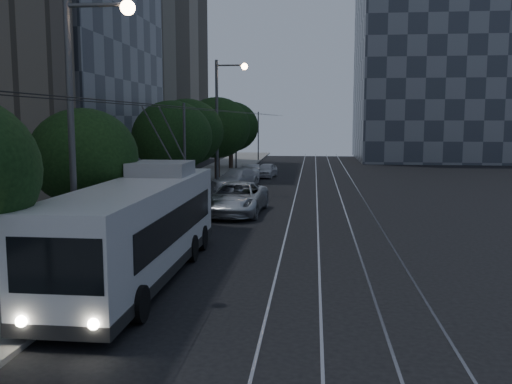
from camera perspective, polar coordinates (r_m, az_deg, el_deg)
The scene contains 20 objects.
ground at distance 20.24m, azimuth 1.42°, elevation -7.52°, with size 120.00×120.00×0.00m, color black.
sidewalk at distance 40.83m, azimuth -6.95°, elevation 0.11°, with size 5.00×90.00×0.15m, color slate.
tram_rails at distance 39.85m, azimuth 7.21°, elevation -0.17°, with size 4.52×90.00×0.02m.
overhead_wires at distance 40.06m, azimuth -3.49°, elevation 4.88°, with size 2.23×90.00×6.00m.
building_glass_mid at distance 47.00m, azimuth -21.10°, elevation 16.97°, with size 14.40×18.40×26.80m.
building_tan_far at distance 65.96m, azimuth -13.04°, elevation 17.86°, with size 14.40×22.40×34.80m.
building_distant_right at distance 76.61m, azimuth 18.65°, elevation 12.09°, with size 22.00×18.00×24.00m, color #373D46.
trolleybus at distance 18.81m, azimuth -11.59°, elevation -3.60°, with size 2.69×12.19×5.63m.
pickup_silver at distance 31.18m, azimuth -1.96°, elevation -0.64°, with size 2.85×6.18×1.72m, color silver.
car_white_a at distance 36.67m, azimuth -3.32°, elevation 0.26°, with size 1.58×3.92×1.34m, color silver.
car_white_b at distance 43.12m, azimuth -1.94°, elevation 1.39°, with size 1.99×4.89×1.42m, color silver.
car_white_c at distance 47.48m, azimuth -0.54°, elevation 1.91°, with size 1.44×4.12×1.36m, color silver.
car_white_d at distance 50.60m, azimuth 1.04°, elevation 2.20°, with size 1.50×3.73×1.27m, color silver.
tree_1 at distance 21.95m, azimuth -16.86°, elevation 3.33°, with size 3.99×3.99×5.59m.
tree_2 at distance 32.81m, azimuth -8.38°, elevation 5.45°, with size 4.57×4.57×6.21m.
tree_3 at distance 36.40m, azimuth -6.91°, elevation 5.96°, with size 4.63×4.63×6.44m.
tree_4 at distance 47.30m, azimuth -3.94°, elevation 6.43°, with size 5.55×5.55×6.94m.
tree_5 at distance 58.59m, azimuth -2.54°, elevation 6.54°, with size 5.67×5.67×6.92m.
streetlamp_near at distance 17.96m, azimuth -16.89°, elevation 7.65°, with size 2.17×0.44×8.83m.
streetlamp_far at distance 39.60m, azimuth -3.36°, elevation 7.88°, with size 2.24×0.44×9.15m.
Camera 1 is at (1.48, -19.50, 5.20)m, focal length 40.00 mm.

